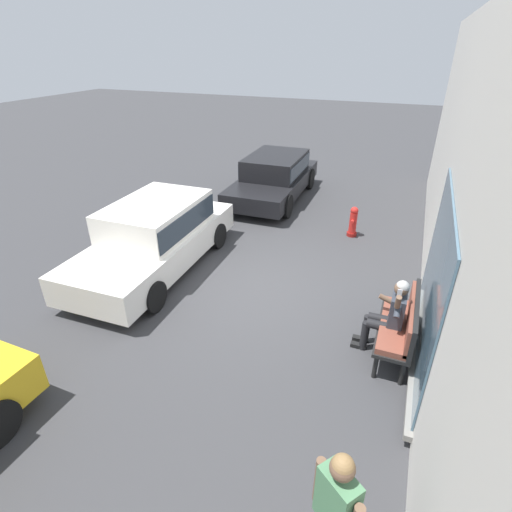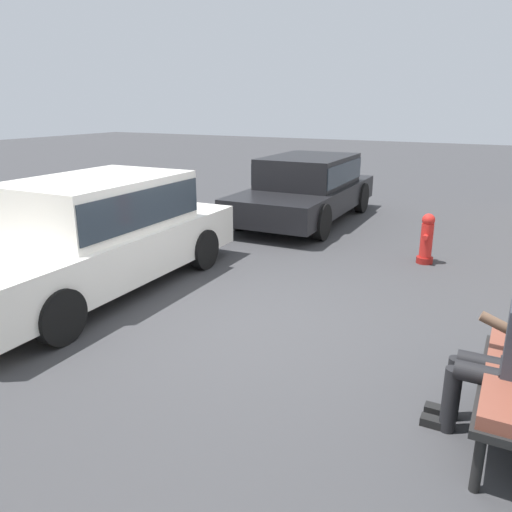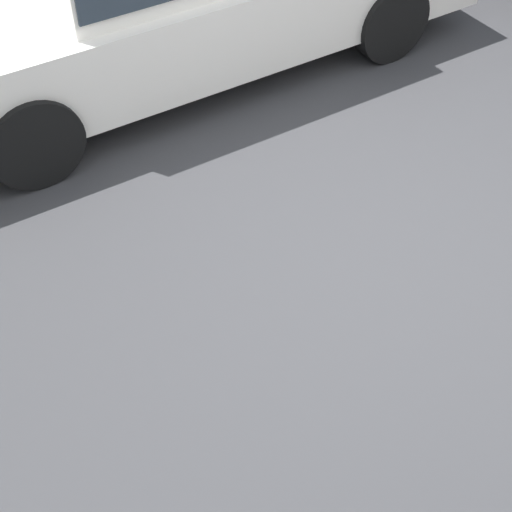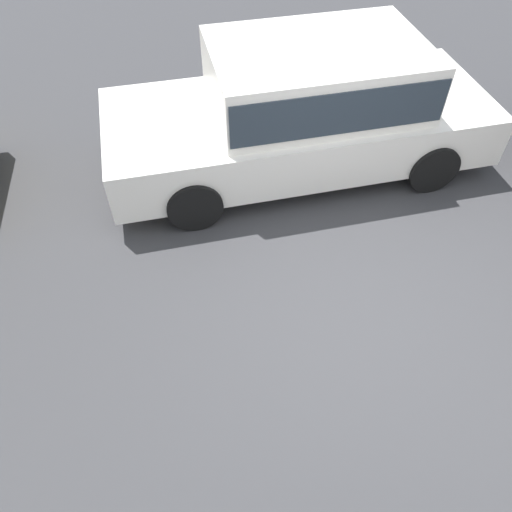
# 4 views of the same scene
# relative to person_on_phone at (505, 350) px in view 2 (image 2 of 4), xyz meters

# --- Properties ---
(ground_plane) EXTENTS (60.00, 60.00, 0.00)m
(ground_plane) POSITION_rel_person_on_phone_xyz_m (-0.91, -2.67, -0.73)
(ground_plane) COLOR #38383A
(person_on_phone) EXTENTS (0.73, 0.74, 1.38)m
(person_on_phone) POSITION_rel_person_on_phone_xyz_m (0.00, 0.00, 0.00)
(person_on_phone) COLOR black
(person_on_phone) RESTS_ON ground_plane
(parked_car_near) EXTENTS (4.54, 2.01, 1.38)m
(parked_car_near) POSITION_rel_person_on_phone_xyz_m (-6.27, -4.14, 0.03)
(parked_car_near) COLOR black
(parked_car_near) RESTS_ON ground_plane
(parked_car_mid) EXTENTS (4.61, 1.99, 1.52)m
(parked_car_mid) POSITION_rel_person_on_phone_xyz_m (-1.02, -5.07, 0.09)
(parked_car_mid) COLOR white
(parked_car_mid) RESTS_ON ground_plane
(fire_hydrant) EXTENTS (0.38, 0.26, 0.81)m
(fire_hydrant) POSITION_rel_person_on_phone_xyz_m (-4.27, -1.26, -0.34)
(fire_hydrant) COLOR maroon
(fire_hydrant) RESTS_ON ground_plane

